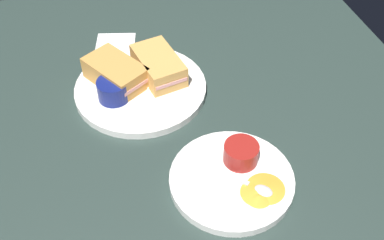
{
  "coord_description": "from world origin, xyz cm",
  "views": [
    {
      "loc": [
        64.5,
        -12.88,
        66.66
      ],
      "look_at": [
        4.15,
        3.91,
        3.0
      ],
      "focal_mm": 44.19,
      "sensor_mm": 36.0,
      "label": 1
    }
  ],
  "objects_px": {
    "sandwich_half_far": "(116,73)",
    "ramekin_dark_sauce": "(113,89)",
    "spoon_by_dark_ramekin": "(139,89)",
    "plate_chips_companion": "(232,180)",
    "ramekin_light_gravy": "(241,153)",
    "spoon_by_gravy_ramekin": "(257,188)",
    "sandwich_half_near": "(158,66)",
    "plate_sandwich_main": "(141,89)"
  },
  "relations": [
    {
      "from": "plate_chips_companion",
      "to": "spoon_by_gravy_ramekin",
      "type": "height_order",
      "value": "spoon_by_gravy_ramekin"
    },
    {
      "from": "sandwich_half_near",
      "to": "sandwich_half_far",
      "type": "relative_size",
      "value": 0.96
    },
    {
      "from": "ramekin_dark_sauce",
      "to": "spoon_by_gravy_ramekin",
      "type": "height_order",
      "value": "ramekin_dark_sauce"
    },
    {
      "from": "spoon_by_gravy_ramekin",
      "to": "spoon_by_dark_ramekin",
      "type": "bearing_deg",
      "value": -154.33
    },
    {
      "from": "sandwich_half_far",
      "to": "plate_sandwich_main",
      "type": "bearing_deg",
      "value": 59.61
    },
    {
      "from": "sandwich_half_far",
      "to": "spoon_by_gravy_ramekin",
      "type": "distance_m",
      "value": 0.39
    },
    {
      "from": "spoon_by_gravy_ramekin",
      "to": "ramekin_dark_sauce",
      "type": "bearing_deg",
      "value": -146.05
    },
    {
      "from": "sandwich_half_far",
      "to": "plate_chips_companion",
      "type": "bearing_deg",
      "value": 26.4
    },
    {
      "from": "plate_sandwich_main",
      "to": "ramekin_dark_sauce",
      "type": "distance_m",
      "value": 0.07
    },
    {
      "from": "ramekin_light_gravy",
      "to": "spoon_by_gravy_ramekin",
      "type": "bearing_deg",
      "value": 3.94
    },
    {
      "from": "sandwich_half_far",
      "to": "ramekin_dark_sauce",
      "type": "height_order",
      "value": "sandwich_half_far"
    },
    {
      "from": "sandwich_half_near",
      "to": "sandwich_half_far",
      "type": "height_order",
      "value": "same"
    },
    {
      "from": "ramekin_dark_sauce",
      "to": "plate_sandwich_main",
      "type": "bearing_deg",
      "value": 110.61
    },
    {
      "from": "plate_sandwich_main",
      "to": "ramekin_light_gravy",
      "type": "xyz_separation_m",
      "value": [
        0.24,
        0.13,
        0.03
      ]
    },
    {
      "from": "plate_sandwich_main",
      "to": "spoon_by_dark_ramekin",
      "type": "bearing_deg",
      "value": -20.67
    },
    {
      "from": "plate_sandwich_main",
      "to": "ramekin_light_gravy",
      "type": "bearing_deg",
      "value": 28.54
    },
    {
      "from": "sandwich_half_near",
      "to": "ramekin_dark_sauce",
      "type": "distance_m",
      "value": 0.11
    },
    {
      "from": "sandwich_half_near",
      "to": "ramekin_dark_sauce",
      "type": "relative_size",
      "value": 2.23
    },
    {
      "from": "plate_sandwich_main",
      "to": "ramekin_light_gravy",
      "type": "height_order",
      "value": "ramekin_light_gravy"
    },
    {
      "from": "ramekin_light_gravy",
      "to": "plate_chips_companion",
      "type": "bearing_deg",
      "value": -39.81
    },
    {
      "from": "sandwich_half_near",
      "to": "ramekin_light_gravy",
      "type": "height_order",
      "value": "sandwich_half_near"
    },
    {
      "from": "ramekin_dark_sauce",
      "to": "ramekin_light_gravy",
      "type": "height_order",
      "value": "ramekin_dark_sauce"
    },
    {
      "from": "sandwich_half_near",
      "to": "ramekin_light_gravy",
      "type": "xyz_separation_m",
      "value": [
        0.27,
        0.09,
        -0.0
      ]
    },
    {
      "from": "plate_sandwich_main",
      "to": "ramekin_light_gravy",
      "type": "distance_m",
      "value": 0.28
    },
    {
      "from": "spoon_by_dark_ramekin",
      "to": "plate_chips_companion",
      "type": "relative_size",
      "value": 0.46
    },
    {
      "from": "ramekin_dark_sauce",
      "to": "spoon_by_dark_ramekin",
      "type": "xyz_separation_m",
      "value": [
        -0.01,
        0.05,
        -0.02
      ]
    },
    {
      "from": "plate_sandwich_main",
      "to": "plate_chips_companion",
      "type": "height_order",
      "value": "same"
    },
    {
      "from": "plate_chips_companion",
      "to": "ramekin_light_gravy",
      "type": "height_order",
      "value": "ramekin_light_gravy"
    },
    {
      "from": "ramekin_dark_sauce",
      "to": "spoon_by_gravy_ramekin",
      "type": "relative_size",
      "value": 0.78
    },
    {
      "from": "plate_sandwich_main",
      "to": "sandwich_half_far",
      "type": "distance_m",
      "value": 0.06
    },
    {
      "from": "plate_chips_companion",
      "to": "spoon_by_dark_ramekin",
      "type": "bearing_deg",
      "value": -157.08
    },
    {
      "from": "spoon_by_dark_ramekin",
      "to": "plate_chips_companion",
      "type": "xyz_separation_m",
      "value": [
        0.26,
        0.11,
        -0.01
      ]
    },
    {
      "from": "sandwich_half_near",
      "to": "plate_chips_companion",
      "type": "relative_size",
      "value": 0.66
    },
    {
      "from": "sandwich_half_far",
      "to": "spoon_by_gravy_ramekin",
      "type": "relative_size",
      "value": 1.82
    },
    {
      "from": "plate_sandwich_main",
      "to": "spoon_by_dark_ramekin",
      "type": "distance_m",
      "value": 0.02
    },
    {
      "from": "sandwich_half_far",
      "to": "spoon_by_dark_ramekin",
      "type": "height_order",
      "value": "sandwich_half_far"
    },
    {
      "from": "sandwich_half_near",
      "to": "ramekin_dark_sauce",
      "type": "xyz_separation_m",
      "value": [
        0.05,
        -0.1,
        -0.0
      ]
    },
    {
      "from": "plate_sandwich_main",
      "to": "spoon_by_gravy_ramekin",
      "type": "height_order",
      "value": "spoon_by_gravy_ramekin"
    },
    {
      "from": "ramekin_dark_sauce",
      "to": "spoon_by_dark_ramekin",
      "type": "height_order",
      "value": "ramekin_dark_sauce"
    },
    {
      "from": "spoon_by_dark_ramekin",
      "to": "plate_sandwich_main",
      "type": "bearing_deg",
      "value": 159.33
    },
    {
      "from": "ramekin_dark_sauce",
      "to": "spoon_by_gravy_ramekin",
      "type": "bearing_deg",
      "value": 33.95
    },
    {
      "from": "ramekin_dark_sauce",
      "to": "spoon_by_gravy_ramekin",
      "type": "xyz_separation_m",
      "value": [
        0.29,
        0.2,
        -0.02
      ]
    }
  ]
}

